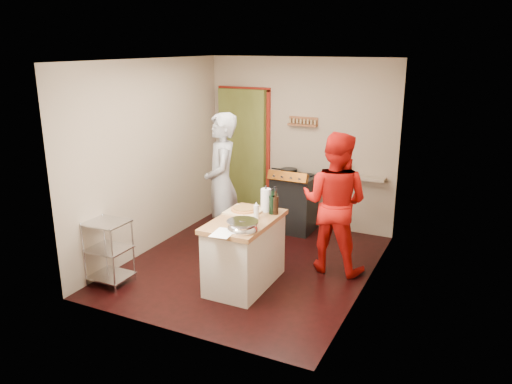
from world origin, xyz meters
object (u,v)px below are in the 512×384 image
wire_shelving (108,249)px  person_red (335,203)px  person_stripe (222,184)px  island (245,250)px  stove (294,202)px

wire_shelving → person_red: (2.28, 1.55, 0.45)m
person_stripe → person_red: person_stripe is taller
wire_shelving → person_stripe: bearing=63.7°
island → person_red: person_red is taller
stove → person_stripe: person_stripe is taller
wire_shelving → island: 1.62m
stove → person_stripe: (-0.60, -1.16, 0.51)m
stove → island: 1.95m
stove → person_red: person_red is taller
wire_shelving → person_red: 2.80m
stove → person_red: bearing=-48.4°
person_stripe → wire_shelving: bearing=-58.0°
wire_shelving → island: island is taller
stove → island: size_ratio=0.83×
island → person_stripe: person_stripe is taller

